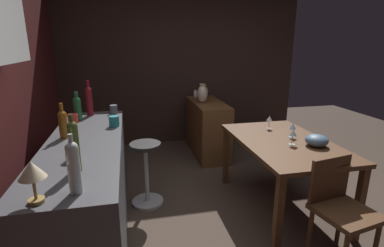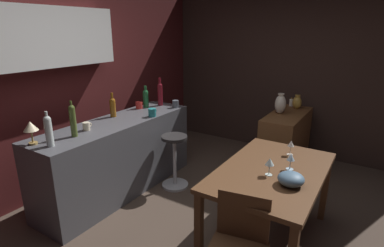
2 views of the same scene
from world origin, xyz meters
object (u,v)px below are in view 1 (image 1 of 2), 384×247
(wine_glass_center, at_px, (293,127))
(cup_slate, at_px, (114,109))
(bar_stool, at_px, (146,172))
(cup_teal, at_px, (114,121))
(wine_bottle_olive, at_px, (74,145))
(counter_lamp, at_px, (32,172))
(wine_glass_right, at_px, (269,119))
(cup_cream, at_px, (72,154))
(vase_ceramic_ivory, at_px, (202,94))
(wine_bottle_ruby, at_px, (89,99))
(dining_table, at_px, (283,149))
(sideboard_cabinet, at_px, (207,128))
(wine_bottle_green, at_px, (77,107))
(chair_near_window, at_px, (340,206))
(wine_glass_left, at_px, (293,133))
(cup_red, at_px, (73,119))
(pillar_candle_tall, at_px, (195,93))
(vase_brass, at_px, (204,92))
(wine_bottle_clear, at_px, (74,166))
(fruit_bowl, at_px, (317,140))
(wine_bottle_amber, at_px, (63,123))

(wine_glass_center, distance_m, cup_slate, 1.94)
(bar_stool, xyz_separation_m, cup_teal, (-0.06, 0.29, 0.59))
(wine_bottle_olive, xyz_separation_m, cup_teal, (0.98, -0.19, -0.13))
(cup_teal, xyz_separation_m, counter_lamp, (-1.34, 0.34, 0.11))
(bar_stool, relative_size, wine_glass_right, 4.64)
(cup_cream, bearing_deg, wine_glass_right, -65.43)
(wine_glass_right, xyz_separation_m, vase_ceramic_ivory, (1.18, 0.47, 0.10))
(wine_bottle_ruby, bearing_deg, wine_glass_right, -101.96)
(dining_table, xyz_separation_m, bar_stool, (0.38, 1.35, -0.29))
(wine_bottle_ruby, height_order, cup_slate, wine_bottle_ruby)
(sideboard_cabinet, distance_m, wine_bottle_green, 2.06)
(dining_table, height_order, chair_near_window, chair_near_window)
(wine_glass_left, bearing_deg, cup_red, 72.21)
(dining_table, bearing_deg, cup_teal, 78.93)
(cup_cream, relative_size, pillar_candle_tall, 0.84)
(bar_stool, xyz_separation_m, wine_glass_center, (-0.29, -1.48, 0.49))
(wine_bottle_olive, height_order, wine_bottle_green, wine_bottle_olive)
(vase_brass, bearing_deg, wine_bottle_clear, 153.10)
(sideboard_cabinet, bearing_deg, fruit_bowl, -163.53)
(bar_stool, height_order, wine_bottle_green, wine_bottle_green)
(vase_brass, bearing_deg, cup_red, 129.63)
(wine_bottle_amber, relative_size, wine_bottle_ruby, 0.77)
(wine_glass_center, bearing_deg, counter_lamp, 117.58)
(vase_ceramic_ivory, bearing_deg, wine_glass_left, -165.57)
(wine_glass_center, relative_size, cup_slate, 1.27)
(bar_stool, bearing_deg, wine_glass_left, -110.23)
(dining_table, distance_m, wine_bottle_clear, 2.07)
(wine_bottle_olive, height_order, cup_slate, wine_bottle_olive)
(vase_brass, bearing_deg, fruit_bowl, -166.62)
(cup_cream, bearing_deg, wine_bottle_amber, 15.79)
(wine_bottle_green, relative_size, cup_slate, 2.51)
(dining_table, height_order, sideboard_cabinet, sideboard_cabinet)
(fruit_bowl, xyz_separation_m, wine_bottle_ruby, (1.03, 2.12, 0.28))
(bar_stool, relative_size, vase_brass, 3.29)
(cup_teal, bearing_deg, vase_brass, -38.87)
(wine_bottle_amber, bearing_deg, wine_bottle_ruby, -9.39)
(cup_slate, relative_size, pillar_candle_tall, 0.91)
(counter_lamp, distance_m, pillar_candle_tall, 3.49)
(wine_bottle_clear, height_order, cup_red, wine_bottle_clear)
(wine_glass_right, distance_m, counter_lamp, 2.48)
(pillar_candle_tall, bearing_deg, wine_bottle_olive, 152.95)
(bar_stool, height_order, wine_bottle_amber, wine_bottle_amber)
(wine_bottle_ruby, bearing_deg, cup_red, 155.60)
(chair_near_window, xyz_separation_m, wine_glass_left, (0.67, 0.03, 0.38))
(vase_brass, distance_m, vase_ceramic_ivory, 0.40)
(wine_bottle_green, height_order, wine_bottle_ruby, wine_bottle_ruby)
(cup_slate, bearing_deg, wine_bottle_olive, 173.45)
(sideboard_cabinet, bearing_deg, dining_table, -168.58)
(wine_glass_center, bearing_deg, wine_bottle_ruby, 69.92)
(wine_glass_left, height_order, vase_ceramic_ivory, vase_ceramic_ivory)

